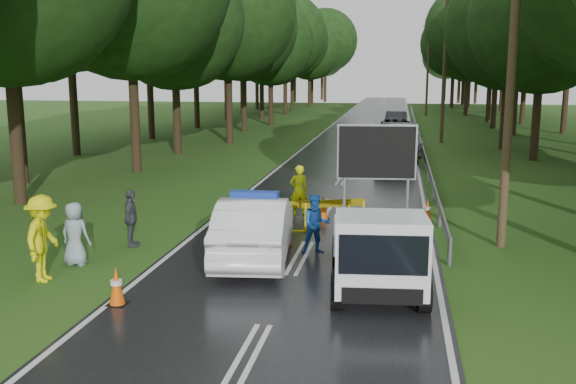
% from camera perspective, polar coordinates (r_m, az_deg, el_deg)
% --- Properties ---
extents(ground, '(160.00, 160.00, 0.00)m').
position_cam_1_polar(ground, '(16.42, 1.09, -5.88)').
color(ground, '#204D16').
rests_on(ground, ground).
extents(road, '(7.00, 140.00, 0.02)m').
position_cam_1_polar(road, '(45.86, 6.78, 4.80)').
color(road, black).
rests_on(road, ground).
extents(guardrail, '(0.12, 60.06, 0.70)m').
position_cam_1_polar(guardrail, '(45.43, 11.46, 5.29)').
color(guardrail, gray).
rests_on(guardrail, ground).
extents(utility_pole_near, '(1.40, 0.24, 10.00)m').
position_cam_1_polar(utility_pole_near, '(17.79, 19.33, 11.33)').
color(utility_pole_near, '#463620').
rests_on(utility_pole_near, ground).
extents(utility_pole_mid, '(1.40, 0.24, 10.00)m').
position_cam_1_polar(utility_pole_mid, '(43.65, 13.74, 10.92)').
color(utility_pole_mid, '#463620').
rests_on(utility_pole_mid, ground).
extents(utility_pole_far, '(1.40, 0.24, 10.00)m').
position_cam_1_polar(utility_pole_far, '(69.61, 12.32, 10.80)').
color(utility_pole_far, '#463620').
rests_on(utility_pole_far, ground).
extents(police_sedan, '(2.23, 4.99, 1.75)m').
position_cam_1_polar(police_sedan, '(16.13, -2.97, -3.26)').
color(police_sedan, white).
rests_on(police_sedan, ground).
extents(work_truck, '(2.29, 4.50, 3.47)m').
position_cam_1_polar(work_truck, '(13.97, 7.96, -4.97)').
color(work_truck, gray).
rests_on(work_truck, ground).
extents(barrier, '(2.17, 0.88, 0.95)m').
position_cam_1_polar(barrier, '(18.96, 3.52, -1.39)').
color(barrier, yellow).
rests_on(barrier, ground).
extents(officer, '(0.72, 0.61, 1.67)m').
position_cam_1_polar(officer, '(21.01, 0.96, 0.15)').
color(officer, '#D9F20D').
rests_on(officer, ground).
extents(civilian, '(0.91, 0.80, 1.55)m').
position_cam_1_polar(civilian, '(16.65, 2.52, -2.89)').
color(civilian, '#1A53AB').
rests_on(civilian, ground).
extents(bystander_left, '(0.89, 1.36, 1.98)m').
position_cam_1_polar(bystander_left, '(15.45, -20.97, -3.87)').
color(bystander_left, yellow).
rests_on(bystander_left, ground).
extents(bystander_mid, '(0.58, 0.99, 1.58)m').
position_cam_1_polar(bystander_mid, '(17.80, -13.78, -2.26)').
color(bystander_mid, '#414448').
rests_on(bystander_mid, ground).
extents(bystander_right, '(0.83, 0.60, 1.57)m').
position_cam_1_polar(bystander_right, '(16.49, -18.41, -3.55)').
color(bystander_right, '#8B9AA7').
rests_on(bystander_right, ground).
extents(queue_car_first, '(2.36, 4.74, 1.55)m').
position_cam_1_polar(queue_car_first, '(31.86, 9.72, 3.52)').
color(queue_car_first, '#393B40').
rests_on(queue_car_first, ground).
extents(queue_car_second, '(2.58, 5.72, 1.63)m').
position_cam_1_polar(queue_car_second, '(37.82, 10.00, 4.69)').
color(queue_car_second, '#A7A9AF').
rests_on(queue_car_second, ground).
extents(queue_car_third, '(2.52, 5.05, 1.38)m').
position_cam_1_polar(queue_car_third, '(46.45, 9.45, 5.64)').
color(queue_car_third, black).
rests_on(queue_car_third, ground).
extents(queue_car_fourth, '(1.85, 4.57, 1.47)m').
position_cam_1_polar(queue_car_fourth, '(52.43, 9.55, 6.26)').
color(queue_car_fourth, '#38393F').
rests_on(queue_car_fourth, ground).
extents(cone_near_left, '(0.39, 0.39, 0.82)m').
position_cam_1_polar(cone_near_left, '(13.56, -15.00, -8.13)').
color(cone_near_left, black).
rests_on(cone_near_left, ground).
extents(cone_center, '(0.34, 0.34, 0.71)m').
position_cam_1_polar(cone_center, '(17.38, -0.15, -3.76)').
color(cone_center, black).
rests_on(cone_center, ground).
extents(cone_far, '(0.38, 0.38, 0.80)m').
position_cam_1_polar(cone_far, '(20.49, 3.14, -1.41)').
color(cone_far, black).
rests_on(cone_far, ground).
extents(cone_left_mid, '(0.34, 0.34, 0.71)m').
position_cam_1_polar(cone_left_mid, '(19.72, -5.38, -2.05)').
color(cone_left_mid, black).
rests_on(cone_left_mid, ground).
extents(cone_right, '(0.36, 0.36, 0.76)m').
position_cam_1_polar(cone_right, '(20.54, 12.28, -1.68)').
color(cone_right, black).
rests_on(cone_right, ground).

